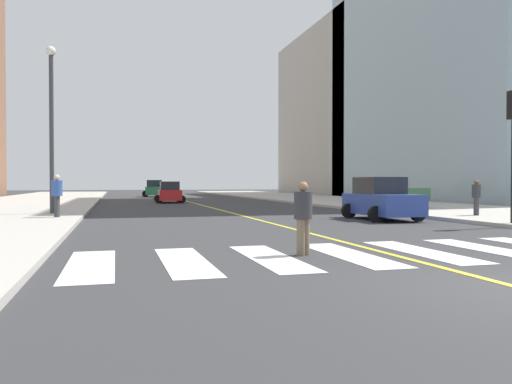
{
  "coord_description": "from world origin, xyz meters",
  "views": [
    {
      "loc": [
        -5.83,
        -6.22,
        1.58
      ],
      "look_at": [
        3.64,
        28.19,
        0.93
      ],
      "focal_mm": 35.86,
      "sensor_mm": 36.0,
      "label": 1
    }
  ],
  "objects_px": {
    "pedestrian_crossing": "(303,215)",
    "pedestrian_walking_west": "(57,194)",
    "pedestrian_waiting_east": "(476,196)",
    "car_green_nearest": "(154,189)",
    "park_bench": "(415,198)",
    "street_lamp": "(51,115)",
    "car_blue_second": "(381,200)",
    "car_red_third": "(169,193)"
  },
  "relations": [
    {
      "from": "pedestrian_waiting_east",
      "to": "pedestrian_walking_west",
      "type": "distance_m",
      "value": 18.0
    },
    {
      "from": "car_green_nearest",
      "to": "pedestrian_waiting_east",
      "type": "relative_size",
      "value": 2.75
    },
    {
      "from": "street_lamp",
      "to": "pedestrian_walking_west",
      "type": "bearing_deg",
      "value": -79.69
    },
    {
      "from": "pedestrian_waiting_east",
      "to": "pedestrian_crossing",
      "type": "bearing_deg",
      "value": 147.8
    },
    {
      "from": "pedestrian_walking_west",
      "to": "street_lamp",
      "type": "distance_m",
      "value": 4.56
    },
    {
      "from": "park_bench",
      "to": "pedestrian_walking_west",
      "type": "distance_m",
      "value": 19.01
    },
    {
      "from": "car_red_third",
      "to": "street_lamp",
      "type": "bearing_deg",
      "value": -112.34
    },
    {
      "from": "car_green_nearest",
      "to": "car_red_third",
      "type": "bearing_deg",
      "value": -87.49
    },
    {
      "from": "car_blue_second",
      "to": "pedestrian_crossing",
      "type": "distance_m",
      "value": 11.58
    },
    {
      "from": "pedestrian_crossing",
      "to": "street_lamp",
      "type": "bearing_deg",
      "value": -97.69
    },
    {
      "from": "park_bench",
      "to": "pedestrian_waiting_east",
      "type": "relative_size",
      "value": 1.17
    },
    {
      "from": "car_green_nearest",
      "to": "park_bench",
      "type": "bearing_deg",
      "value": -66.7
    },
    {
      "from": "car_red_third",
      "to": "pedestrian_crossing",
      "type": "xyz_separation_m",
      "value": [
        -0.18,
        -30.25,
        0.1
      ]
    },
    {
      "from": "car_blue_second",
      "to": "car_red_third",
      "type": "height_order",
      "value": "car_blue_second"
    },
    {
      "from": "pedestrian_walking_west",
      "to": "car_green_nearest",
      "type": "bearing_deg",
      "value": 172.36
    },
    {
      "from": "car_blue_second",
      "to": "car_red_third",
      "type": "xyz_separation_m",
      "value": [
        -6.85,
        21.04,
        -0.07
      ]
    },
    {
      "from": "pedestrian_walking_west",
      "to": "park_bench",
      "type": "bearing_deg",
      "value": 101.43
    },
    {
      "from": "car_green_nearest",
      "to": "street_lamp",
      "type": "distance_m",
      "value": 33.66
    },
    {
      "from": "park_bench",
      "to": "pedestrian_walking_west",
      "type": "relative_size",
      "value": 1.03
    },
    {
      "from": "park_bench",
      "to": "pedestrian_waiting_east",
      "type": "height_order",
      "value": "pedestrian_waiting_east"
    },
    {
      "from": "pedestrian_waiting_east",
      "to": "car_blue_second",
      "type": "bearing_deg",
      "value": 102.74
    },
    {
      "from": "car_green_nearest",
      "to": "street_lamp",
      "type": "height_order",
      "value": "street_lamp"
    },
    {
      "from": "car_blue_second",
      "to": "pedestrian_walking_west",
      "type": "height_order",
      "value": "pedestrian_walking_west"
    },
    {
      "from": "street_lamp",
      "to": "car_red_third",
      "type": "bearing_deg",
      "value": 65.38
    },
    {
      "from": "car_green_nearest",
      "to": "pedestrian_crossing",
      "type": "height_order",
      "value": "car_green_nearest"
    },
    {
      "from": "car_green_nearest",
      "to": "car_blue_second",
      "type": "height_order",
      "value": "car_green_nearest"
    },
    {
      "from": "car_green_nearest",
      "to": "pedestrian_crossing",
      "type": "relative_size",
      "value": 2.67
    },
    {
      "from": "pedestrian_waiting_east",
      "to": "street_lamp",
      "type": "xyz_separation_m",
      "value": [
        -18.13,
        6.45,
        3.7
      ]
    },
    {
      "from": "pedestrian_waiting_east",
      "to": "car_green_nearest",
      "type": "bearing_deg",
      "value": 36.44
    },
    {
      "from": "car_blue_second",
      "to": "car_green_nearest",
      "type": "bearing_deg",
      "value": -79.43
    },
    {
      "from": "pedestrian_walking_west",
      "to": "pedestrian_crossing",
      "type": "bearing_deg",
      "value": 29.83
    },
    {
      "from": "pedestrian_crossing",
      "to": "pedestrian_walking_west",
      "type": "xyz_separation_m",
      "value": [
        -6.28,
        12.28,
        0.24
      ]
    },
    {
      "from": "park_bench",
      "to": "pedestrian_crossing",
      "type": "xyz_separation_m",
      "value": [
        -12.51,
        -15.15,
        0.19
      ]
    },
    {
      "from": "car_green_nearest",
      "to": "pedestrian_crossing",
      "type": "distance_m",
      "value": 47.76
    },
    {
      "from": "pedestrian_crossing",
      "to": "street_lamp",
      "type": "height_order",
      "value": "street_lamp"
    },
    {
      "from": "pedestrian_crossing",
      "to": "car_green_nearest",
      "type": "bearing_deg",
      "value": -122.21
    },
    {
      "from": "pedestrian_waiting_east",
      "to": "street_lamp",
      "type": "distance_m",
      "value": 19.59
    },
    {
      "from": "car_blue_second",
      "to": "pedestrian_walking_west",
      "type": "distance_m",
      "value": 13.66
    },
    {
      "from": "street_lamp",
      "to": "pedestrian_crossing",
      "type": "bearing_deg",
      "value": -65.74
    },
    {
      "from": "car_green_nearest",
      "to": "pedestrian_waiting_east",
      "type": "distance_m",
      "value": 40.7
    },
    {
      "from": "pedestrian_crossing",
      "to": "pedestrian_waiting_east",
      "type": "bearing_deg",
      "value": -174.73
    },
    {
      "from": "park_bench",
      "to": "street_lamp",
      "type": "distance_m",
      "value": 19.7
    }
  ]
}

